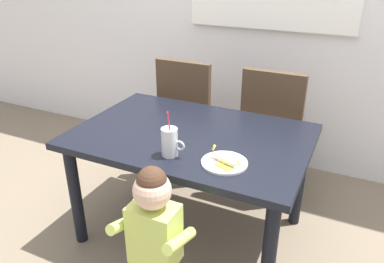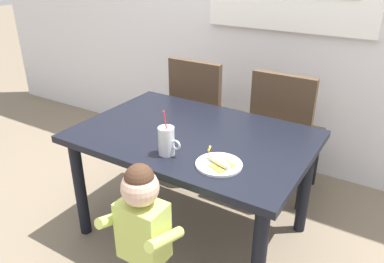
{
  "view_description": "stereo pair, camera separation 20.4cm",
  "coord_description": "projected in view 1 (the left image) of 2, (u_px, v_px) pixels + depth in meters",
  "views": [
    {
      "loc": [
        0.84,
        -1.76,
        1.64
      ],
      "look_at": [
        0.05,
        -0.09,
        0.77
      ],
      "focal_mm": 35.12,
      "sensor_mm": 36.0,
      "label": 1
    },
    {
      "loc": [
        1.02,
        -1.66,
        1.64
      ],
      "look_at": [
        0.05,
        -0.09,
        0.77
      ],
      "focal_mm": 35.12,
      "sensor_mm": 36.0,
      "label": 2
    }
  ],
  "objects": [
    {
      "name": "dining_chair_right",
      "position": [
        274.0,
        125.0,
        2.67
      ],
      "size": [
        0.44,
        0.44,
        0.96
      ],
      "rotation": [
        0.0,
        0.0,
        3.14
      ],
      "color": "#4C3826",
      "rests_on": "ground"
    },
    {
      "name": "snack_plate",
      "position": [
        224.0,
        163.0,
        1.85
      ],
      "size": [
        0.23,
        0.23,
        0.01
      ],
      "primitive_type": "cylinder",
      "color": "white",
      "rests_on": "dining_table"
    },
    {
      "name": "toddler_standing",
      "position": [
        154.0,
        228.0,
        1.69
      ],
      "size": [
        0.33,
        0.24,
        0.84
      ],
      "color": "#3F4760",
      "rests_on": "ground"
    },
    {
      "name": "dining_table",
      "position": [
        191.0,
        148.0,
        2.2
      ],
      "size": [
        1.34,
        0.91,
        0.71
      ],
      "color": "black",
      "rests_on": "ground"
    },
    {
      "name": "dining_chair_left",
      "position": [
        190.0,
        111.0,
        2.91
      ],
      "size": [
        0.44,
        0.44,
        0.96
      ],
      "rotation": [
        0.0,
        0.0,
        3.14
      ],
      "color": "#4C3826",
      "rests_on": "ground"
    },
    {
      "name": "ground_plane",
      "position": [
        191.0,
        230.0,
        2.46
      ],
      "size": [
        24.0,
        24.0,
        0.0
      ],
      "primitive_type": "plane",
      "color": "#7A6B56"
    },
    {
      "name": "peeled_banana",
      "position": [
        225.0,
        159.0,
        1.82
      ],
      "size": [
        0.17,
        0.14,
        0.07
      ],
      "rotation": [
        0.0,
        0.0,
        -0.42
      ],
      "color": "#F4EAC6",
      "rests_on": "snack_plate"
    },
    {
      "name": "milk_cup",
      "position": [
        170.0,
        144.0,
        1.9
      ],
      "size": [
        0.13,
        0.08,
        0.25
      ],
      "color": "silver",
      "rests_on": "dining_table"
    }
  ]
}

